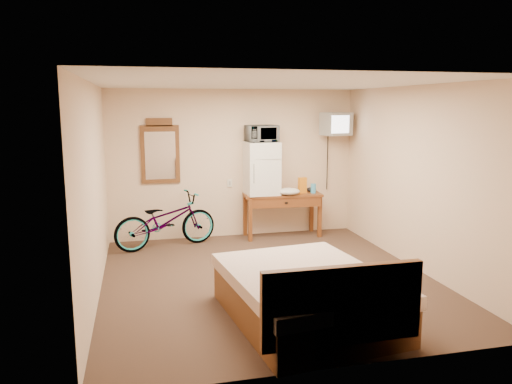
# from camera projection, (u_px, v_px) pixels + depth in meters

# --- Properties ---
(room) EXTENTS (4.60, 4.64, 2.50)m
(room) POSITION_uv_depth(u_px,v_px,m) (268.00, 184.00, 6.28)
(room) COLOR #463123
(room) RESTS_ON ground
(desk) EXTENTS (1.35, 0.59, 0.75)m
(desk) POSITION_uv_depth(u_px,v_px,m) (283.00, 201.00, 8.49)
(desk) COLOR brown
(desk) RESTS_ON floor
(mini_fridge) EXTENTS (0.55, 0.54, 0.88)m
(mini_fridge) POSITION_uv_depth(u_px,v_px,m) (262.00, 168.00, 8.37)
(mini_fridge) COLOR white
(mini_fridge) RESTS_ON desk
(microwave) EXTENTS (0.55, 0.42, 0.28)m
(microwave) POSITION_uv_depth(u_px,v_px,m) (262.00, 134.00, 8.27)
(microwave) COLOR white
(microwave) RESTS_ON mini_fridge
(snack_bag) EXTENTS (0.15, 0.10, 0.27)m
(snack_bag) POSITION_uv_depth(u_px,v_px,m) (302.00, 185.00, 8.52)
(snack_bag) COLOR orange
(snack_bag) RESTS_ON desk
(blue_cup) EXTENTS (0.09, 0.09, 0.16)m
(blue_cup) POSITION_uv_depth(u_px,v_px,m) (313.00, 188.00, 8.53)
(blue_cup) COLOR #3FA0D7
(blue_cup) RESTS_ON desk
(cloth_cream) EXTENTS (0.38, 0.29, 0.12)m
(cloth_cream) POSITION_uv_depth(u_px,v_px,m) (289.00, 191.00, 8.35)
(cloth_cream) COLOR silver
(cloth_cream) RESTS_ON desk
(cloth_dark_a) EXTENTS (0.24, 0.18, 0.09)m
(cloth_dark_a) POSITION_uv_depth(u_px,v_px,m) (258.00, 193.00, 8.26)
(cloth_dark_a) COLOR black
(cloth_dark_a) RESTS_ON desk
(cloth_dark_b) EXTENTS (0.17, 0.14, 0.08)m
(cloth_dark_b) POSITION_uv_depth(u_px,v_px,m) (311.00, 189.00, 8.67)
(cloth_dark_b) COLOR black
(cloth_dark_b) RESTS_ON desk
(crt_television) EXTENTS (0.53, 0.61, 0.39)m
(crt_television) POSITION_uv_depth(u_px,v_px,m) (336.00, 124.00, 8.50)
(crt_television) COLOR black
(crt_television) RESTS_ON room
(wall_mirror) EXTENTS (0.63, 0.04, 1.06)m
(wall_mirror) POSITION_uv_depth(u_px,v_px,m) (160.00, 152.00, 8.14)
(wall_mirror) COLOR brown
(wall_mirror) RESTS_ON room
(bicycle) EXTENTS (1.75, 1.01, 0.87)m
(bicycle) POSITION_uv_depth(u_px,v_px,m) (166.00, 221.00, 7.88)
(bicycle) COLOR black
(bicycle) RESTS_ON floor
(bed) EXTENTS (1.71, 2.13, 0.90)m
(bed) POSITION_uv_depth(u_px,v_px,m) (308.00, 296.00, 5.14)
(bed) COLOR brown
(bed) RESTS_ON floor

